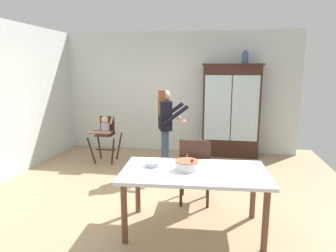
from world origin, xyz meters
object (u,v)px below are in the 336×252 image
high_chair_with_toddler (105,130)px  dining_table (194,178)px  china_cabinet (231,111)px  serving_bowl (153,164)px  dining_chair_far_side (195,167)px  adult_person (165,121)px  birthday_cake (187,165)px  ceramic_vase (245,58)px

high_chair_with_toddler → dining_table: 3.06m
dining_table → china_cabinet: bearing=80.8°
high_chair_with_toddler → serving_bowl: bearing=-59.0°
high_chair_with_toddler → dining_chair_far_side: size_ratio=0.99×
dining_table → serving_bowl: bearing=172.3°
high_chair_with_toddler → adult_person: size_ratio=0.62×
china_cabinet → serving_bowl: (-1.02, -3.12, -0.23)m
dining_table → high_chair_with_toddler: bearing=130.9°
china_cabinet → birthday_cake: size_ratio=7.12×
adult_person → high_chair_with_toddler: bearing=51.1°
dining_table → dining_chair_far_side: size_ratio=1.80×
adult_person → birthday_cake: 1.92m
dining_table → serving_bowl: (-0.51, 0.07, 0.12)m
ceramic_vase → adult_person: (-1.44, -1.34, -1.14)m
china_cabinet → dining_chair_far_side: (-0.56, -2.52, -0.45)m
dining_table → dining_chair_far_side: 0.67m
china_cabinet → serving_bowl: china_cabinet is taller
high_chair_with_toddler → adult_person: bearing=-22.1°
adult_person → birthday_cake: size_ratio=5.47×
dining_table → serving_bowl: size_ratio=9.62×
adult_person → birthday_cake: bearing=178.3°
dining_table → dining_chair_far_side: dining_chair_far_side is taller
china_cabinet → adult_person: china_cabinet is taller
china_cabinet → dining_chair_far_side: china_cabinet is taller
ceramic_vase → birthday_cake: 3.53m
dining_table → adult_person: bearing=110.1°
serving_bowl → dining_chair_far_side: 0.79m
dining_chair_far_side → adult_person: bearing=-64.9°
high_chair_with_toddler → serving_bowl: size_ratio=5.28×
adult_person → serving_bowl: size_ratio=8.50×
china_cabinet → dining_table: china_cabinet is taller
ceramic_vase → china_cabinet: bearing=-179.1°
ceramic_vase → serving_bowl: 3.63m
china_cabinet → high_chair_with_toddler: size_ratio=2.10×
china_cabinet → ceramic_vase: ceramic_vase is taller
high_chair_with_toddler → ceramic_vase: bearing=14.8°
ceramic_vase → serving_bowl: size_ratio=1.50×
dining_table → birthday_cake: 0.17m
china_cabinet → birthday_cake: bearing=-100.8°
dining_table → birthday_cake: (-0.09, 0.02, 0.14)m
adult_person → serving_bowl: 1.79m
china_cabinet → birthday_cake: (-0.60, -3.16, -0.21)m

